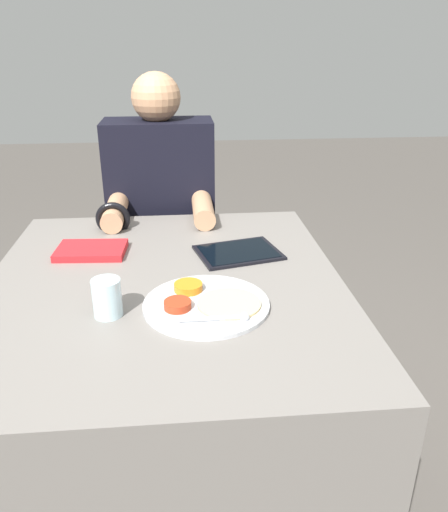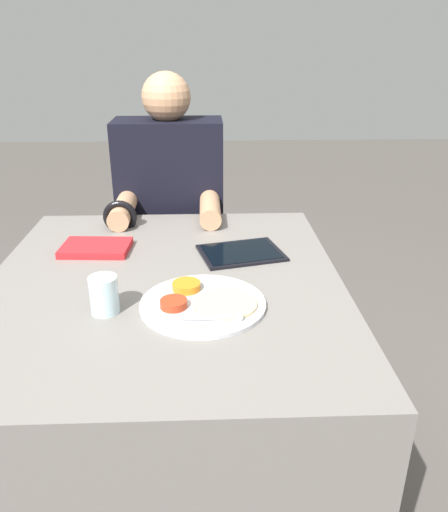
# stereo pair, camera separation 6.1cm
# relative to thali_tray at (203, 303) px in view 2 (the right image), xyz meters

# --- Properties ---
(ground_plane) EXTENTS (12.00, 12.00, 0.00)m
(ground_plane) POSITION_rel_thali_tray_xyz_m (-0.10, 0.14, -0.79)
(ground_plane) COLOR #4C4742
(dining_table) EXTENTS (0.90, 1.03, 0.78)m
(dining_table) POSITION_rel_thali_tray_xyz_m (-0.10, 0.14, -0.40)
(dining_table) COLOR slate
(dining_table) RESTS_ON ground_plane
(thali_tray) EXTENTS (0.29, 0.29, 0.03)m
(thali_tray) POSITION_rel_thali_tray_xyz_m (0.00, 0.00, 0.00)
(thali_tray) COLOR #B7BABF
(thali_tray) RESTS_ON dining_table
(red_notebook) EXTENTS (0.20, 0.14, 0.02)m
(red_notebook) POSITION_rel_thali_tray_xyz_m (-0.31, 0.33, 0.00)
(red_notebook) COLOR silver
(red_notebook) RESTS_ON dining_table
(tablet_device) EXTENTS (0.26, 0.22, 0.01)m
(tablet_device) POSITION_rel_thali_tray_xyz_m (0.11, 0.29, -0.00)
(tablet_device) COLOR black
(tablet_device) RESTS_ON dining_table
(person_diner) EXTENTS (0.40, 0.44, 1.24)m
(person_diner) POSITION_rel_thali_tray_xyz_m (-0.12, 0.80, -0.20)
(person_diner) COLOR black
(person_diner) RESTS_ON ground_plane
(drinking_glass) EXTENTS (0.06, 0.06, 0.09)m
(drinking_glass) POSITION_rel_thali_tray_xyz_m (-0.22, -0.02, 0.04)
(drinking_glass) COLOR silver
(drinking_glass) RESTS_ON dining_table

